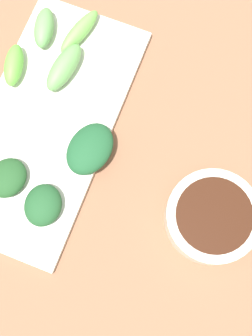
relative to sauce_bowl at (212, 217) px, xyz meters
The scene contains 10 objects.
tabletop 0.12m from the sauce_bowl, 19.55° to the right, with size 2.10×2.10×0.02m, color brown.
sauce_bowl is the anchor object (origin of this frame).
serving_plate 0.25m from the sauce_bowl, ahead, with size 0.17×0.35×0.01m, color silver.
broccoli_stalk_1 0.34m from the sauce_bowl, 28.39° to the right, with size 0.03×0.06×0.03m, color #669E59.
broccoli_stalk_2 0.28m from the sauce_bowl, 25.06° to the right, with size 0.03×0.08×0.03m, color #67A857.
broccoli_leafy_3 0.21m from the sauce_bowl, 17.42° to the left, with size 0.05×0.05×0.03m, color #204F29.
broccoli_stalk_4 0.31m from the sauce_bowl, 34.65° to the right, with size 0.02×0.08×0.02m, color #6EBC4F.
broccoli_leafy_5 0.27m from the sauce_bowl, 10.46° to the left, with size 0.05×0.05×0.02m, color #214C24.
broccoli_leafy_6 0.18m from the sauce_bowl, ahead, with size 0.06×0.07×0.03m, color #1E512D.
broccoli_stalk_7 0.33m from the sauce_bowl, 16.96° to the right, with size 0.02×0.06×0.03m, color #66BB42.
Camera 1 is at (-0.04, 0.15, 0.62)m, focal length 49.20 mm.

